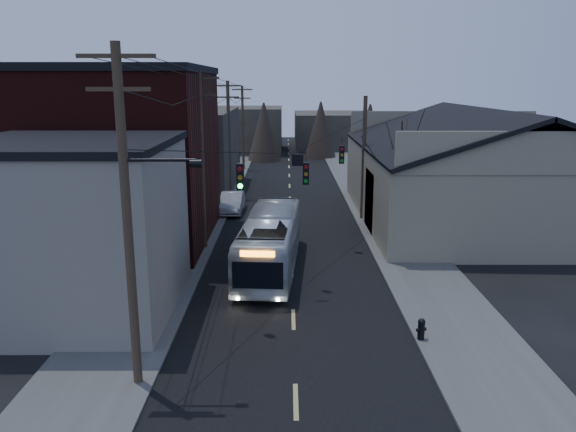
{
  "coord_description": "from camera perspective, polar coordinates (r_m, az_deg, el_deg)",
  "views": [
    {
      "loc": [
        -0.27,
        -13.14,
        9.4
      ],
      "look_at": [
        -0.21,
        13.57,
        3.0
      ],
      "focal_mm": 35.0,
      "sensor_mm": 36.0,
      "label": 1
    }
  ],
  "objects": [
    {
      "name": "building_clapboard",
      "position": [
        24.52,
        -21.0,
        -1.36
      ],
      "size": [
        8.0,
        8.0,
        7.0
      ],
      "primitive_type": "cube",
      "color": "gray",
      "rests_on": "ground"
    },
    {
      "name": "bare_tree",
      "position": [
        34.32,
        11.26,
        3.48
      ],
      "size": [
        0.4,
        0.4,
        7.2
      ],
      "primitive_type": "cone",
      "color": "black",
      "rests_on": "ground"
    },
    {
      "name": "warehouse",
      "position": [
        40.94,
        18.81,
        3.33
      ],
      "size": [
        16.16,
        20.6,
        7.73
      ],
      "color": "#7F715C",
      "rests_on": "ground"
    },
    {
      "name": "building_far_left",
      "position": [
        78.61,
        -4.37,
        8.77
      ],
      "size": [
        10.0,
        12.0,
        6.0
      ],
      "primitive_type": "cube",
      "color": "#302B26",
      "rests_on": "ground"
    },
    {
      "name": "bus",
      "position": [
        28.56,
        -1.8,
        -2.63
      ],
      "size": [
        3.26,
        10.79,
        2.96
      ],
      "primitive_type": "imported",
      "rotation": [
        0.0,
        0.0,
        3.07
      ],
      "color": "#B1B8BE",
      "rests_on": "ground"
    },
    {
      "name": "building_brick",
      "position": [
        34.82,
        -16.45,
        5.67
      ],
      "size": [
        10.0,
        12.0,
        10.0
      ],
      "primitive_type": "cube",
      "color": "black",
      "rests_on": "ground"
    },
    {
      "name": "building_far_right",
      "position": [
        83.74,
        4.89,
        8.7
      ],
      "size": [
        12.0,
        14.0,
        5.0
      ],
      "primitive_type": "cube",
      "color": "#302B26",
      "rests_on": "ground"
    },
    {
      "name": "parked_car",
      "position": [
        41.47,
        -5.72,
        1.36
      ],
      "size": [
        1.61,
        4.53,
        1.49
      ],
      "primitive_type": "imported",
      "rotation": [
        0.0,
        0.0,
        -0.01
      ],
      "color": "#ACAFB4",
      "rests_on": "ground"
    },
    {
      "name": "utility_lines",
      "position": [
        37.65,
        -4.5,
        6.65
      ],
      "size": [
        11.24,
        45.28,
        10.5
      ],
      "color": "#382B1E",
      "rests_on": "ground"
    },
    {
      "name": "road_surface",
      "position": [
        44.15,
        0.21,
        1.2
      ],
      "size": [
        9.0,
        110.0,
        0.02
      ],
      "primitive_type": "cube",
      "color": "black",
      "rests_on": "ground"
    },
    {
      "name": "sidewalk_left",
      "position": [
        44.58,
        -8.17,
        1.24
      ],
      "size": [
        4.0,
        110.0,
        0.12
      ],
      "primitive_type": "cube",
      "color": "#474744",
      "rests_on": "ground"
    },
    {
      "name": "building_left_far",
      "position": [
        50.35,
        -10.77,
        6.51
      ],
      "size": [
        9.0,
        14.0,
        7.0
      ],
      "primitive_type": "cube",
      "color": "#302B26",
      "rests_on": "ground"
    },
    {
      "name": "fire_hydrant",
      "position": [
        21.66,
        13.39,
        -11.02
      ],
      "size": [
        0.4,
        0.28,
        0.81
      ],
      "rotation": [
        0.0,
        0.0,
        0.29
      ],
      "color": "black",
      "rests_on": "sidewalk_right"
    },
    {
      "name": "sidewalk_right",
      "position": [
        44.66,
        8.58,
        1.25
      ],
      "size": [
        4.0,
        110.0,
        0.12
      ],
      "primitive_type": "cube",
      "color": "#474744",
      "rests_on": "ground"
    }
  ]
}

